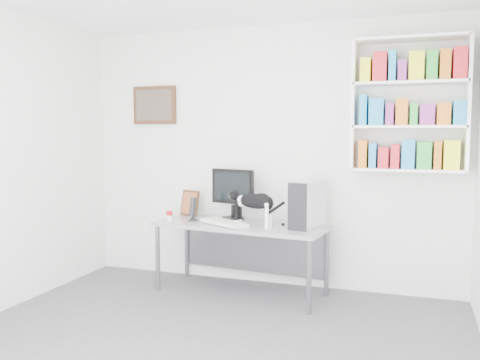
# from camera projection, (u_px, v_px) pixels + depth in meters

# --- Properties ---
(room) EXTENTS (4.01, 4.01, 2.70)m
(room) POSITION_uv_depth(u_px,v_px,m) (186.00, 169.00, 3.44)
(room) COLOR #56555A
(room) RESTS_ON ground
(bookshelf) EXTENTS (1.03, 0.28, 1.24)m
(bookshelf) POSITION_uv_depth(u_px,v_px,m) (409.00, 105.00, 4.68)
(bookshelf) COLOR white
(bookshelf) RESTS_ON room
(wall_art) EXTENTS (0.52, 0.04, 0.42)m
(wall_art) POSITION_uv_depth(u_px,v_px,m) (155.00, 105.00, 5.66)
(wall_art) COLOR #4B2A18
(wall_art) RESTS_ON room
(desk) EXTENTS (1.75, 0.84, 0.70)m
(desk) POSITION_uv_depth(u_px,v_px,m) (241.00, 258.00, 5.03)
(desk) COLOR gray
(desk) RESTS_ON room
(monitor) EXTENTS (0.54, 0.36, 0.53)m
(monitor) POSITION_uv_depth(u_px,v_px,m) (233.00, 194.00, 5.22)
(monitor) COLOR black
(monitor) RESTS_ON desk
(keyboard) EXTENTS (0.55, 0.44, 0.04)m
(keyboard) POSITION_uv_depth(u_px,v_px,m) (224.00, 223.00, 4.94)
(keyboard) COLOR silver
(keyboard) RESTS_ON desk
(pc_tower) EXTENTS (0.29, 0.48, 0.45)m
(pc_tower) POSITION_uv_depth(u_px,v_px,m) (308.00, 204.00, 4.77)
(pc_tower) COLOR silver
(pc_tower) RESTS_ON desk
(speaker) EXTENTS (0.15, 0.15, 0.25)m
(speaker) POSITION_uv_depth(u_px,v_px,m) (193.00, 209.00, 5.16)
(speaker) COLOR black
(speaker) RESTS_ON desk
(leaning_print) EXTENTS (0.24, 0.15, 0.28)m
(leaning_print) POSITION_uv_depth(u_px,v_px,m) (190.00, 203.00, 5.48)
(leaning_print) COLOR #4B2A18
(leaning_print) RESTS_ON desk
(soup_can) EXTENTS (0.08, 0.08, 0.09)m
(soup_can) POSITION_uv_depth(u_px,v_px,m) (169.00, 216.00, 5.20)
(soup_can) COLOR #B60F17
(soup_can) RESTS_ON desk
(cat) EXTENTS (0.56, 0.27, 0.33)m
(cat) POSITION_uv_depth(u_px,v_px,m) (254.00, 210.00, 4.80)
(cat) COLOR black
(cat) RESTS_ON desk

